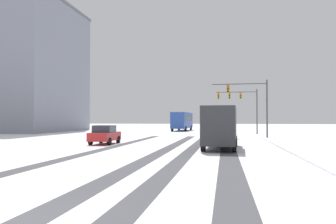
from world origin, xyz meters
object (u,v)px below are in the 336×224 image
(traffic_signal_near_right, at_px, (251,99))
(box_truck_delivery, at_px, (221,126))
(traffic_signal_far_right, at_px, (241,101))
(car_red_third, at_px, (105,135))
(car_grey_second, at_px, (220,134))
(bus_oncoming, at_px, (182,120))
(car_black_lead, at_px, (226,131))

(traffic_signal_near_right, xyz_separation_m, box_truck_delivery, (-3.25, -14.12, -2.80))
(traffic_signal_far_right, xyz_separation_m, car_red_third, (-12.51, -22.76, -3.97))
(car_grey_second, bearing_deg, bus_oncoming, 102.93)
(car_black_lead, distance_m, box_truck_delivery, 12.85)
(car_red_third, xyz_separation_m, box_truck_delivery, (9.92, -3.24, 0.82))
(traffic_signal_near_right, relative_size, car_grey_second, 1.58)
(car_grey_second, xyz_separation_m, car_red_third, (-9.82, -3.52, 0.00))
(car_grey_second, bearing_deg, traffic_signal_far_right, 82.03)
(traffic_signal_near_right, relative_size, car_red_third, 1.58)
(car_red_third, height_order, box_truck_delivery, box_truck_delivery)
(car_red_third, bearing_deg, box_truck_delivery, -18.09)
(box_truck_delivery, bearing_deg, car_black_lead, 88.06)
(car_grey_second, bearing_deg, car_red_third, -160.29)
(traffic_signal_near_right, xyz_separation_m, traffic_signal_far_right, (-0.65, 11.89, 0.35))
(bus_oncoming, relative_size, box_truck_delivery, 1.48)
(car_grey_second, bearing_deg, box_truck_delivery, -89.15)
(car_black_lead, bearing_deg, box_truck_delivery, -91.94)
(traffic_signal_far_right, distance_m, car_grey_second, 19.84)
(bus_oncoming, height_order, box_truck_delivery, bus_oncoming)
(car_grey_second, relative_size, box_truck_delivery, 0.55)
(traffic_signal_far_right, relative_size, car_grey_second, 1.58)
(traffic_signal_near_right, bearing_deg, traffic_signal_far_right, 93.13)
(traffic_signal_near_right, height_order, car_red_third, traffic_signal_near_right)
(car_black_lead, bearing_deg, bus_oncoming, 106.84)
(car_black_lead, xyz_separation_m, car_red_third, (-10.35, -9.58, 0.00))
(traffic_signal_far_right, bearing_deg, bus_oncoming, 127.59)
(traffic_signal_far_right, bearing_deg, car_red_third, -118.79)
(traffic_signal_near_right, distance_m, box_truck_delivery, 14.75)
(car_grey_second, relative_size, car_red_third, 1.00)
(traffic_signal_near_right, relative_size, traffic_signal_far_right, 1.00)
(traffic_signal_far_right, distance_m, car_red_third, 26.28)
(traffic_signal_far_right, distance_m, box_truck_delivery, 26.32)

